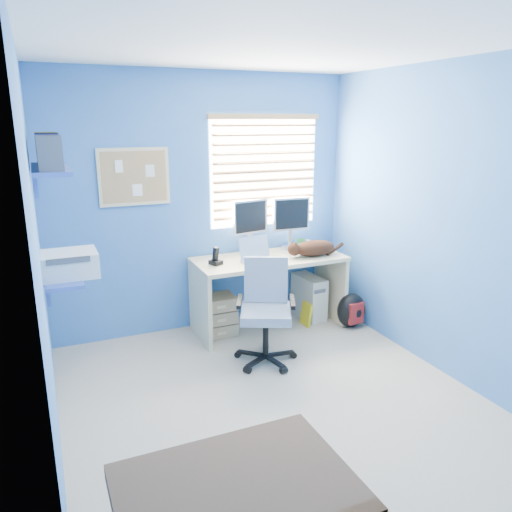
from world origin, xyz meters
name	(u,v)px	position (x,y,z in m)	size (l,w,h in m)	color
floor	(272,399)	(0.00, 0.00, 0.00)	(3.00, 3.20, 0.00)	#B0A48F
ceiling	(276,45)	(0.00, 0.00, 2.50)	(3.00, 3.20, 0.00)	white
wall_back	(203,205)	(0.00, 1.60, 1.25)	(3.00, 0.01, 2.50)	#366FB2
wall_front	(443,322)	(0.00, -1.60, 1.25)	(3.00, 0.01, 2.50)	#366FB2
wall_left	(39,263)	(-1.50, 0.00, 1.25)	(0.01, 3.20, 2.50)	#366FB2
wall_right	(441,222)	(1.50, 0.00, 1.25)	(0.01, 3.20, 2.50)	#366FB2
desk	(269,293)	(0.56, 1.26, 0.37)	(1.48, 0.65, 0.74)	#C9BA8B
laptop	(261,251)	(0.41, 1.12, 0.85)	(0.33, 0.26, 0.22)	silver
monitor_left	(250,226)	(0.46, 1.52, 1.01)	(0.40, 0.12, 0.54)	silver
monitor_right	(290,223)	(0.91, 1.49, 1.01)	(0.40, 0.12, 0.54)	silver
phone	(216,256)	(-0.01, 1.23, 0.82)	(0.09, 0.11, 0.17)	black
mug	(301,244)	(1.01, 1.44, 0.79)	(0.10, 0.09, 0.10)	#29833F
cd_spindle	(305,244)	(1.09, 1.48, 0.78)	(0.13, 0.13, 0.07)	silver
cat	(314,248)	(1.00, 1.13, 0.82)	(0.44, 0.23, 0.16)	black
tower_pc	(309,297)	(1.07, 1.34, 0.23)	(0.19, 0.44, 0.45)	beige
drawer_boxes	(217,315)	(0.01, 1.30, 0.20)	(0.35, 0.28, 0.41)	tan
yellow_book	(306,314)	(0.93, 1.14, 0.12)	(0.03, 0.17, 0.24)	yellow
backpack	(351,310)	(1.33, 0.93, 0.18)	(0.30, 0.23, 0.36)	black
office_chair	(266,324)	(0.23, 0.62, 0.33)	(0.69, 0.69, 0.89)	black
window_blinds	(265,171)	(0.65, 1.57, 1.55)	(1.15, 0.05, 1.10)	white
corkboard	(134,177)	(-0.65, 1.58, 1.55)	(0.64, 0.02, 0.52)	#C9BA8B
wall_shelves	(57,209)	(-1.35, 0.75, 1.43)	(0.42, 0.90, 1.05)	#3A58B4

